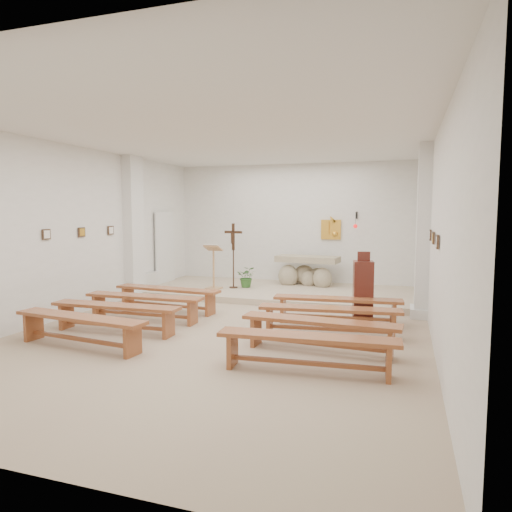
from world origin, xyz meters
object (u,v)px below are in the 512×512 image
(bench_right_front, at_px, (337,304))
(bench_left_third, at_px, (115,311))
(bench_left_fourth, at_px, (80,324))
(lectern, at_px, (213,267))
(bench_right_second, at_px, (329,315))
(crucifix_stand, at_px, (233,251))
(bench_left_front, at_px, (167,294))
(altar, at_px, (307,273))
(bench_left_second, at_px, (144,302))
(bench_right_fourth, at_px, (307,345))
(donation_pedestal, at_px, (363,291))
(bench_right_third, at_px, (320,328))

(bench_right_front, height_order, bench_left_third, same)
(bench_left_third, bearing_deg, bench_left_fourth, -91.33)
(lectern, height_order, bench_right_second, lectern)
(crucifix_stand, height_order, bench_left_third, crucifix_stand)
(bench_right_front, bearing_deg, bench_right_second, -95.26)
(crucifix_stand, relative_size, bench_right_second, 0.69)
(crucifix_stand, height_order, bench_left_front, crucifix_stand)
(altar, xyz_separation_m, bench_left_second, (-2.33, -4.44, -0.10))
(bench_right_second, distance_m, bench_right_fourth, 1.87)
(lectern, bearing_deg, bench_left_front, -91.60)
(crucifix_stand, xyz_separation_m, bench_left_third, (-0.59, -4.31, -0.75))
(altar, relative_size, lectern, 1.48)
(bench_right_front, bearing_deg, crucifix_stand, 136.14)
(donation_pedestal, xyz_separation_m, bench_right_second, (-0.45, -1.30, -0.22))
(bench_left_front, relative_size, bench_left_third, 1.01)
(bench_left_fourth, bearing_deg, lectern, 94.57)
(bench_left_fourth, distance_m, bench_right_fourth, 3.66)
(bench_left_front, xyz_separation_m, bench_right_front, (3.66, 0.00, 0.00))
(bench_right_front, bearing_deg, bench_left_third, -158.22)
(bench_left_second, relative_size, bench_right_fourth, 0.99)
(bench_right_third, xyz_separation_m, bench_right_fourth, (0.00, -0.93, 0.00))
(crucifix_stand, distance_m, bench_right_front, 3.99)
(lectern, relative_size, bench_right_second, 0.48)
(crucifix_stand, xyz_separation_m, bench_left_second, (-0.59, -3.38, -0.75))
(altar, distance_m, bench_right_fourth, 6.45)
(altar, xyz_separation_m, bench_right_fourth, (1.33, -6.31, -0.10))
(bench_right_front, distance_m, bench_left_fourth, 4.61)
(bench_left_third, height_order, bench_right_third, same)
(bench_right_front, relative_size, bench_left_third, 1.01)
(bench_right_front, xyz_separation_m, bench_left_fourth, (-3.66, -2.80, 0.00))
(bench_left_front, xyz_separation_m, bench_right_third, (3.66, -1.87, 0.00))
(bench_left_second, height_order, bench_right_fourth, same)
(altar, height_order, donation_pedestal, donation_pedestal)
(crucifix_stand, xyz_separation_m, bench_right_third, (3.07, -4.31, -0.75))
(lectern, bearing_deg, bench_right_third, -45.55)
(bench_right_fourth, bearing_deg, bench_left_second, 149.06)
(bench_right_front, relative_size, bench_right_third, 1.00)
(bench_right_third, relative_size, bench_right_fourth, 1.00)
(bench_left_front, xyz_separation_m, bench_left_fourth, (0.00, -2.80, 0.00))
(bench_left_front, bearing_deg, bench_left_fourth, -85.73)
(bench_right_front, xyz_separation_m, bench_left_third, (-3.66, -1.87, 0.00))
(donation_pedestal, relative_size, bench_left_third, 0.57)
(crucifix_stand, distance_m, bench_right_second, 4.62)
(bench_right_second, bearing_deg, bench_left_second, 173.41)
(lectern, xyz_separation_m, bench_right_fourth, (3.48, -4.90, -0.35))
(lectern, xyz_separation_m, bench_left_second, (-0.17, -3.03, -0.35))
(bench_right_second, height_order, bench_right_third, same)
(bench_right_third, bearing_deg, crucifix_stand, 128.62)
(lectern, xyz_separation_m, bench_right_third, (3.48, -3.96, -0.35))
(bench_left_fourth, bearing_deg, bench_right_second, 33.64)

